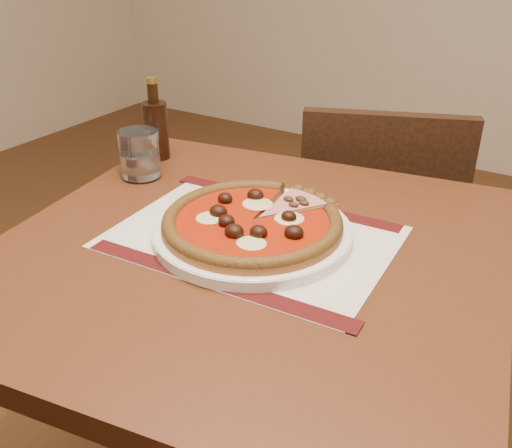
{
  "coord_description": "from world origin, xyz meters",
  "views": [
    {
      "loc": [
        0.49,
        -0.14,
        1.22
      ],
      "look_at": [
        0.06,
        0.56,
        0.78
      ],
      "focal_mm": 40.0,
      "sensor_mm": 36.0,
      "label": 1
    }
  ],
  "objects_px": {
    "water_glass": "(140,154)",
    "bottle": "(156,127)",
    "chair_far": "(376,232)",
    "pizza": "(252,221)",
    "table": "(250,296)",
    "plate": "(252,232)"
  },
  "relations": [
    {
      "from": "table",
      "to": "pizza",
      "type": "height_order",
      "value": "pizza"
    },
    {
      "from": "bottle",
      "to": "chair_far",
      "type": "bearing_deg",
      "value": 47.19
    },
    {
      "from": "plate",
      "to": "bottle",
      "type": "distance_m",
      "value": 0.43
    },
    {
      "from": "water_glass",
      "to": "pizza",
      "type": "bearing_deg",
      "value": -16.24
    },
    {
      "from": "plate",
      "to": "pizza",
      "type": "xyz_separation_m",
      "value": [
        -0.0,
        -0.0,
        0.02
      ]
    },
    {
      "from": "pizza",
      "to": "plate",
      "type": "bearing_deg",
      "value": 76.99
    },
    {
      "from": "plate",
      "to": "chair_far",
      "type": "bearing_deg",
      "value": 89.32
    },
    {
      "from": "chair_far",
      "to": "bottle",
      "type": "height_order",
      "value": "bottle"
    },
    {
      "from": "table",
      "to": "water_glass",
      "type": "distance_m",
      "value": 0.39
    },
    {
      "from": "chair_far",
      "to": "pizza",
      "type": "xyz_separation_m",
      "value": [
        -0.01,
        -0.61,
        0.3
      ]
    },
    {
      "from": "water_glass",
      "to": "bottle",
      "type": "relative_size",
      "value": 0.55
    },
    {
      "from": "plate",
      "to": "water_glass",
      "type": "distance_m",
      "value": 0.35
    },
    {
      "from": "plate",
      "to": "table",
      "type": "bearing_deg",
      "value": -68.24
    },
    {
      "from": "chair_far",
      "to": "water_glass",
      "type": "relative_size",
      "value": 8.51
    },
    {
      "from": "water_glass",
      "to": "bottle",
      "type": "bearing_deg",
      "value": 112.82
    },
    {
      "from": "chair_far",
      "to": "pizza",
      "type": "bearing_deg",
      "value": 67.97
    },
    {
      "from": "table",
      "to": "water_glass",
      "type": "bearing_deg",
      "value": 160.65
    },
    {
      "from": "table",
      "to": "water_glass",
      "type": "xyz_separation_m",
      "value": [
        -0.34,
        0.12,
        0.15
      ]
    },
    {
      "from": "table",
      "to": "chair_far",
      "type": "bearing_deg",
      "value": 90.19
    },
    {
      "from": "bottle",
      "to": "table",
      "type": "bearing_deg",
      "value": -29.98
    },
    {
      "from": "table",
      "to": "plate",
      "type": "distance_m",
      "value": 0.12
    },
    {
      "from": "pizza",
      "to": "table",
      "type": "bearing_deg",
      "value": -67.81
    }
  ]
}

